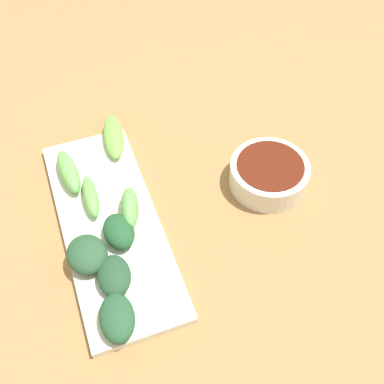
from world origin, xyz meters
name	(u,v)px	position (x,y,z in m)	size (l,w,h in m)	color
tabletop	(170,231)	(0.00, 0.00, 0.01)	(2.10, 2.10, 0.02)	#9A7344
sauce_bowl	(269,173)	(-0.17, -0.03, 0.04)	(0.12, 0.12, 0.04)	silver
serving_plate	(111,225)	(0.08, -0.03, 0.03)	(0.13, 0.35, 0.01)	silver
broccoli_leafy_0	(119,232)	(0.07, 0.00, 0.05)	(0.04, 0.06, 0.03)	#1F4F2B
broccoli_leafy_1	(114,276)	(0.10, 0.06, 0.04)	(0.04, 0.06, 0.02)	#23482F
broccoli_stalk_2	(130,208)	(0.05, -0.03, 0.05)	(0.03, 0.07, 0.03)	#64A454
broccoli_stalk_3	(69,172)	(0.12, -0.13, 0.05)	(0.03, 0.09, 0.03)	#6ABC57
broccoli_leafy_4	(117,318)	(0.11, 0.12, 0.04)	(0.04, 0.07, 0.03)	#245031
broccoli_stalk_5	(91,196)	(0.10, -0.07, 0.04)	(0.02, 0.08, 0.02)	#69B352
broccoli_stalk_6	(114,136)	(0.03, -0.18, 0.04)	(0.03, 0.10, 0.02)	#73BB4A
broccoli_leafy_7	(87,254)	(0.12, 0.02, 0.05)	(0.05, 0.06, 0.03)	#284F32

